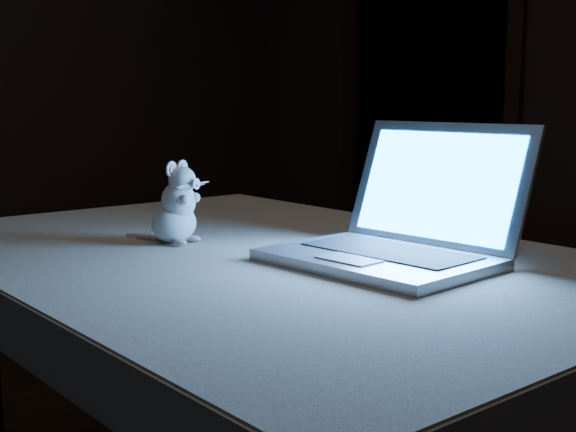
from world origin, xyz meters
The scene contains 4 objects.
doorway centered at (-1.10, 2.50, 1.06)m, with size 1.06×0.36×2.13m, color black, non-canonical shape.
tablecloth centered at (-0.24, -0.02, 0.79)m, with size 1.67×1.11×0.11m, color beige, non-canonical shape.
laptop centered at (0.13, 0.00, 0.99)m, with size 0.43×0.38×0.29m, color #A8A8AD, non-canonical shape.
plush_mouse centered at (-0.36, -0.09, 0.94)m, with size 0.14×0.14×0.19m, color silver, non-canonical shape.
Camera 1 is at (0.93, -1.29, 1.18)m, focal length 48.00 mm.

